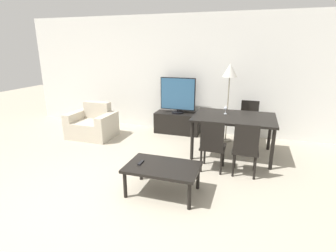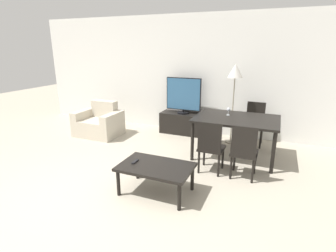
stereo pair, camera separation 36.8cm
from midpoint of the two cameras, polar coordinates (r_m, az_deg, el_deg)
ground_plane at (r=3.69m, az=-21.33°, el=-17.04°), size 18.00×18.00×0.00m
wall_back at (r=6.38m, az=-1.29°, el=11.16°), size 7.58×0.06×2.70m
armchair at (r=6.25m, az=-17.70°, el=0.18°), size 0.98×0.75×0.77m
tv_stand at (r=6.23m, az=0.39°, el=0.67°), size 1.06×0.43×0.49m
tv at (r=6.08m, az=0.40°, el=6.65°), size 0.82×0.29×0.83m
coffee_table at (r=3.67m, az=-4.11°, el=-9.35°), size 1.01×0.64×0.42m
dining_table at (r=4.97m, az=12.13°, el=1.25°), size 1.48×1.06×0.75m
dining_chair_near at (r=4.27m, az=7.25°, el=-3.92°), size 0.40×0.40×0.88m
dining_chair_far at (r=5.81m, az=15.46°, el=1.26°), size 0.40×0.40×0.88m
dining_chair_near_right at (r=4.21m, az=14.18°, el=-4.61°), size 0.40×0.40×0.88m
floor_lamp at (r=5.58m, az=11.44°, el=10.83°), size 0.30×0.30×1.67m
remote_primary at (r=3.75m, az=-8.78°, el=-7.92°), size 0.04×0.15×0.02m
wine_glass_left at (r=5.06m, az=10.41°, el=3.71°), size 0.07×0.07×0.15m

